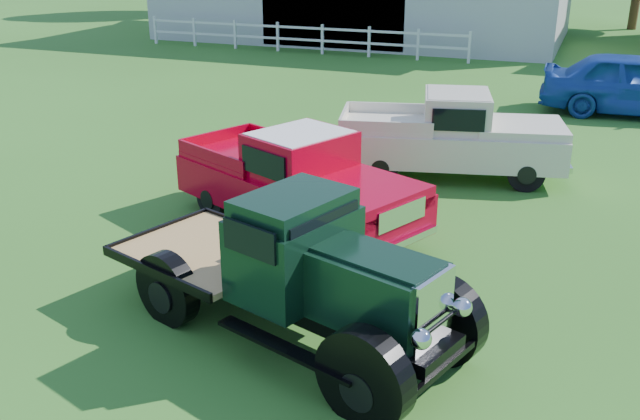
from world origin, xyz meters
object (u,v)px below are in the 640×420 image
at_px(vintage_flatbed, 289,266).
at_px(red_pickup, 297,180).
at_px(white_pickup, 450,136).
at_px(misc_car_blue, 638,84).

bearing_deg(vintage_flatbed, red_pickup, 129.83).
xyz_separation_m(white_pickup, misc_car_blue, (3.71, 7.01, -0.00)).
height_order(vintage_flatbed, red_pickup, vintage_flatbed).
xyz_separation_m(vintage_flatbed, white_pickup, (0.58, 6.95, -0.10)).
bearing_deg(red_pickup, vintage_flatbed, -44.16).
bearing_deg(white_pickup, vintage_flatbed, -108.10).
distance_m(red_pickup, white_pickup, 4.14).
height_order(white_pickup, misc_car_blue, same).
distance_m(vintage_flatbed, red_pickup, 3.49).
height_order(vintage_flatbed, white_pickup, vintage_flatbed).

